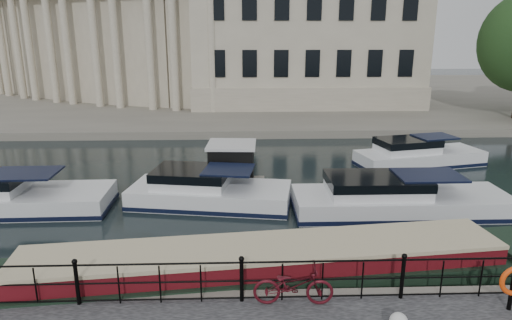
{
  "coord_description": "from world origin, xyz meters",
  "views": [
    {
      "loc": [
        0.01,
        -12.24,
        6.98
      ],
      "look_at": [
        0.5,
        2.0,
        3.0
      ],
      "focal_mm": 32.0,
      "sensor_mm": 36.0,
      "label": 1
    }
  ],
  "objects": [
    {
      "name": "cabin_cruisers",
      "position": [
        0.46,
        6.52,
        0.37
      ],
      "size": [
        27.49,
        9.96,
        1.99
      ],
      "color": "silver",
      "rests_on": "ground_plane"
    },
    {
      "name": "civic_building",
      "position": [
        -1.0,
        34.71,
        7.04
      ],
      "size": [
        53.55,
        31.84,
        16.85
      ],
      "color": "#ADA38C",
      "rests_on": "far_bank"
    },
    {
      "name": "ground_plane",
      "position": [
        0.0,
        0.0,
        0.0
      ],
      "size": [
        160.0,
        160.0,
        0.0
      ],
      "primitive_type": "plane",
      "color": "black",
      "rests_on": "ground"
    },
    {
      "name": "harbour_hut",
      "position": [
        -0.41,
        8.04,
        0.95
      ],
      "size": [
        3.13,
        2.66,
        2.18
      ],
      "rotation": [
        0.0,
        0.0,
        -0.06
      ],
      "color": "#6B665B",
      "rests_on": "ground_plane"
    },
    {
      "name": "railing",
      "position": [
        0.0,
        -2.25,
        1.2
      ],
      "size": [
        24.14,
        0.14,
        1.22
      ],
      "color": "black",
      "rests_on": "near_quay"
    },
    {
      "name": "bicycle",
      "position": [
        1.26,
        -2.42,
        1.06
      ],
      "size": [
        1.98,
        0.76,
        1.03
      ],
      "primitive_type": "imported",
      "rotation": [
        0.0,
        0.0,
        1.53
      ],
      "color": "#4B0D16",
      "rests_on": "near_quay"
    },
    {
      "name": "narrowboat",
      "position": [
        0.64,
        -0.56,
        0.37
      ],
      "size": [
        17.24,
        4.11,
        1.62
      ],
      "rotation": [
        0.0,
        0.0,
        0.11
      ],
      "color": "black",
      "rests_on": "ground_plane"
    },
    {
      "name": "far_bank",
      "position": [
        0.0,
        39.0,
        0.28
      ],
      "size": [
        120.0,
        42.0,
        0.55
      ],
      "primitive_type": "cube",
      "color": "#6B665B",
      "rests_on": "ground_plane"
    }
  ]
}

